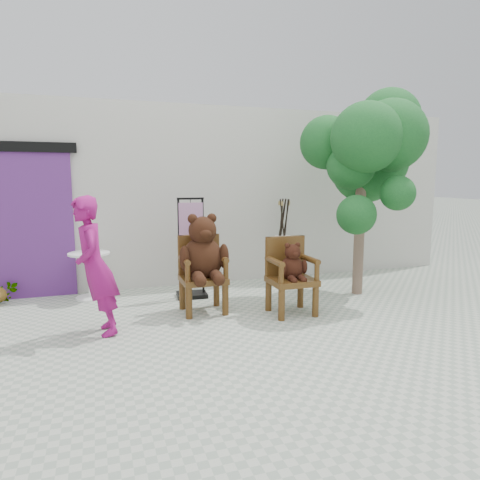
% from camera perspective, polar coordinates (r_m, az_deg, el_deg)
% --- Properties ---
extents(ground_plane, '(60.00, 60.00, 0.00)m').
position_cam_1_polar(ground_plane, '(5.21, 6.04, -11.98)').
color(ground_plane, '#A4A998').
rests_on(ground_plane, ground).
extents(back_wall, '(9.00, 1.00, 3.00)m').
position_cam_1_polar(back_wall, '(7.82, -3.34, 6.02)').
color(back_wall, beige).
rests_on(back_wall, ground).
extents(doorway, '(1.40, 0.11, 2.33)m').
position_cam_1_polar(doorway, '(7.11, -26.15, 2.28)').
color(doorway, '#582571').
rests_on(doorway, ground).
extents(chair_big, '(0.66, 0.70, 1.34)m').
position_cam_1_polar(chair_big, '(5.73, -4.99, -2.36)').
color(chair_big, '#41270E').
rests_on(chair_big, ground).
extents(chair_small, '(0.58, 0.53, 1.02)m').
position_cam_1_polar(chair_small, '(5.75, 6.75, -3.91)').
color(chair_small, '#41270E').
rests_on(chair_small, ground).
extents(person, '(0.43, 0.61, 1.60)m').
position_cam_1_polar(person, '(5.14, -18.75, -3.39)').
color(person, '#8F1162').
rests_on(person, ground).
extents(cafe_table, '(0.60, 0.60, 0.70)m').
position_cam_1_polar(cafe_table, '(6.79, -19.41, -3.78)').
color(cafe_table, white).
rests_on(cafe_table, ground).
extents(display_stand, '(0.47, 0.38, 1.51)m').
position_cam_1_polar(display_stand, '(6.51, -6.50, -2.57)').
color(display_stand, black).
rests_on(display_stand, ground).
extents(stool_bucket, '(0.32, 0.32, 1.45)m').
position_cam_1_polar(stool_bucket, '(7.43, 5.77, -0.76)').
color(stool_bucket, white).
rests_on(stool_bucket, ground).
extents(tree, '(1.90, 1.67, 3.20)m').
position_cam_1_polar(tree, '(6.92, 17.10, 11.45)').
color(tree, brown).
rests_on(tree, ground).
extents(potted_plant, '(0.41, 0.39, 0.37)m').
position_cam_1_polar(potted_plant, '(7.06, -29.16, -6.04)').
color(potted_plant, '#0F3A19').
rests_on(potted_plant, ground).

